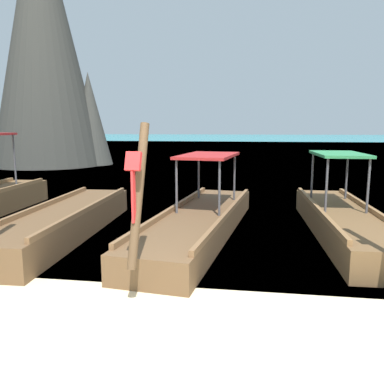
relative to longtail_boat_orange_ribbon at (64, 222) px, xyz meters
name	(u,v)px	position (x,y,z in m)	size (l,w,h in m)	color
ground	(143,343)	(2.78, -3.82, -0.30)	(120.00, 120.00, 0.00)	beige
sea_water	(245,141)	(2.78, 57.70, -0.30)	(120.00, 120.00, 0.00)	teal
longtail_boat_orange_ribbon	(64,222)	(0.00, 0.00, 0.00)	(1.34, 6.07, 2.78)	brown
longtail_boat_red_ribbon	(199,221)	(2.82, 0.49, 0.00)	(2.04, 6.64, 2.35)	brown
longtail_boat_turquoise_ribbon	(343,221)	(5.84, 0.88, 0.03)	(1.32, 6.11, 2.65)	brown
karst_rock	(45,37)	(-8.16, 14.79, 7.14)	(6.91, 6.44, 15.38)	#383833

